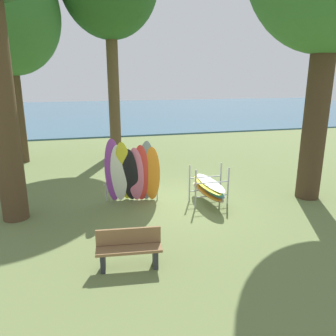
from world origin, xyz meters
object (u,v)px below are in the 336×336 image
tree_far_left_back (8,15)px  park_bench (129,248)px  leaning_board_pile (132,174)px  board_storage_rack (209,187)px

tree_far_left_back → park_bench: 12.70m
leaning_board_pile → park_bench: (-0.65, -3.67, -0.57)m
tree_far_left_back → park_bench: (3.63, -10.50, -6.14)m
tree_far_left_back → leaning_board_pile: tree_far_left_back is taller
leaning_board_pile → tree_far_left_back: bearing=122.1°
tree_far_left_back → board_storage_rack: size_ratio=4.33×
park_bench → tree_far_left_back: bearing=109.1°
leaning_board_pile → park_bench: 3.77m
tree_far_left_back → board_storage_rack: (6.67, -7.40, -6.04)m
tree_far_left_back → park_bench: bearing=-70.9°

